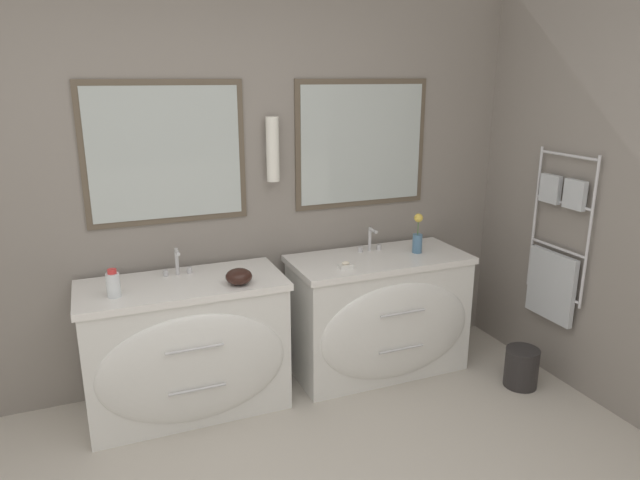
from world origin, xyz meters
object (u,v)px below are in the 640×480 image
Objects in this scene: vanity_left at (187,347)px; flower_vase at (418,237)px; vanity_right at (380,314)px; amenity_bowl at (239,276)px; waste_bin at (522,367)px; toiletry_bottle at (113,284)px.

vanity_left is 4.36× the size of flower_vase.
vanity_right is 1.08m from amenity_bowl.
vanity_left is 1.28m from vanity_right.
vanity_left is 1.00× the size of vanity_right.
flower_vase is at bearing 131.06° from waste_bin.
toiletry_bottle is at bearing 168.75° from waste_bin.
amenity_bowl is at bearing -173.11° from vanity_right.
flower_vase reaches higher than vanity_left.
flower_vase reaches higher than amenity_bowl.
amenity_bowl is 0.59× the size of waste_bin.
amenity_bowl reaches higher than vanity_right.
toiletry_bottle is 1.03× the size of amenity_bowl.
toiletry_bottle is at bearing -178.09° from vanity_right.
waste_bin is (0.76, -0.53, -0.27)m from vanity_right.
flower_vase is at bearing 6.32° from amenity_bowl.
vanity_right is 1.71m from toiletry_bottle.
waste_bin is at bearing -14.69° from vanity_left.
toiletry_bottle is 1.93m from flower_vase.
toiletry_bottle is at bearing -177.75° from flower_vase.
flower_vase is (1.26, 0.14, 0.07)m from amenity_bowl.
amenity_bowl is (0.67, -0.06, -0.03)m from toiletry_bottle.
amenity_bowl reaches higher than waste_bin.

